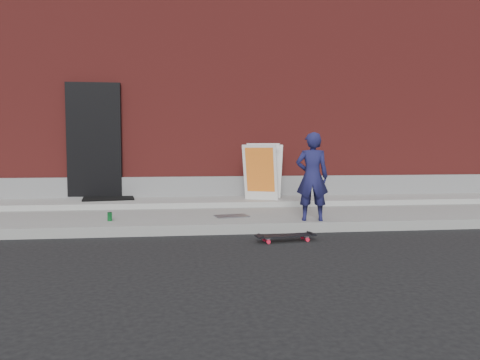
{
  "coord_description": "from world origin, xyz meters",
  "views": [
    {
      "loc": [
        -0.86,
        -6.63,
        1.28
      ],
      "look_at": [
        0.06,
        0.8,
        0.73
      ],
      "focal_mm": 35.0,
      "sensor_mm": 36.0,
      "label": 1
    }
  ],
  "objects": [
    {
      "name": "pizza_sign",
      "position": [
        0.68,
        2.26,
        0.79
      ],
      "size": [
        0.89,
        0.95,
        1.08
      ],
      "color": "silver",
      "rests_on": "apron"
    },
    {
      "name": "apron",
      "position": [
        0.0,
        2.4,
        0.2
      ],
      "size": [
        20.0,
        1.2,
        0.1
      ],
      "primitive_type": "cube",
      "color": "gray",
      "rests_on": "sidewalk"
    },
    {
      "name": "utility_plate",
      "position": [
        -0.09,
        0.74,
        0.16
      ],
      "size": [
        0.57,
        0.43,
        0.02
      ],
      "primitive_type": "cube",
      "rotation": [
        0.0,
        0.0,
        0.22
      ],
      "color": "#5C5C61",
      "rests_on": "sidewalk"
    },
    {
      "name": "doormat",
      "position": [
        -2.3,
        2.65,
        0.26
      ],
      "size": [
        1.06,
        0.9,
        0.03
      ],
      "primitive_type": "cube",
      "rotation": [
        0.0,
        0.0,
        0.15
      ],
      "color": "black",
      "rests_on": "apron"
    },
    {
      "name": "building",
      "position": [
        -0.0,
        6.99,
        2.5
      ],
      "size": [
        20.0,
        8.1,
        5.0
      ],
      "color": "maroon",
      "rests_on": "ground"
    },
    {
      "name": "skateboard",
      "position": [
        0.51,
        -0.57,
        0.07
      ],
      "size": [
        0.81,
        0.31,
        0.09
      ],
      "color": "red",
      "rests_on": "ground"
    },
    {
      "name": "sidewalk",
      "position": [
        0.0,
        1.5,
        0.07
      ],
      "size": [
        20.0,
        3.0,
        0.15
      ],
      "primitive_type": "cube",
      "color": "gray",
      "rests_on": "ground"
    },
    {
      "name": "soda_can",
      "position": [
        -1.96,
        0.53,
        0.22
      ],
      "size": [
        0.07,
        0.07,
        0.13
      ],
      "primitive_type": "cylinder",
      "rotation": [
        0.0,
        0.0,
        -0.06
      ],
      "color": "#177430",
      "rests_on": "sidewalk"
    },
    {
      "name": "ground",
      "position": [
        0.0,
        0.0,
        0.0
      ],
      "size": [
        80.0,
        80.0,
        0.0
      ],
      "primitive_type": "plane",
      "color": "black",
      "rests_on": "ground"
    },
    {
      "name": "child",
      "position": [
        1.08,
        0.2,
        0.82
      ],
      "size": [
        0.54,
        0.41,
        1.33
      ],
      "primitive_type": "imported",
      "rotation": [
        0.0,
        0.0,
        2.93
      ],
      "color": "#181843",
      "rests_on": "sidewalk"
    }
  ]
}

